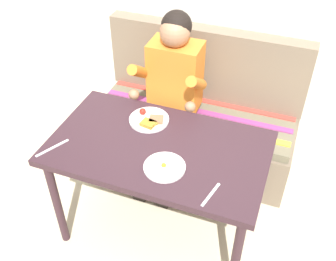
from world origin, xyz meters
TOP-DOWN VIEW (x-y plane):
  - ground_plane at (0.00, 0.00)m, footprint 8.00×8.00m
  - table at (0.00, 0.00)m, footprint 1.20×0.70m
  - couch at (0.00, 0.76)m, footprint 1.44×0.56m
  - person at (-0.14, 0.59)m, footprint 0.45×0.61m
  - plate_breakfast at (-0.13, 0.18)m, footprint 0.24×0.24m
  - plate_eggs at (0.09, -0.15)m, footprint 0.22×0.22m
  - fork at (0.37, -0.24)m, footprint 0.05×0.17m
  - knife at (-0.53, -0.22)m, footprint 0.10×0.18m

SIDE VIEW (x-z plane):
  - ground_plane at x=0.00m, z-range 0.00..0.00m
  - couch at x=0.00m, z-range -0.17..0.83m
  - table at x=0.00m, z-range 0.28..1.01m
  - fork at x=0.37m, z-range 0.73..0.73m
  - knife at x=-0.53m, z-range 0.73..0.73m
  - plate_eggs at x=0.09m, z-range 0.72..0.76m
  - person at x=-0.14m, z-range 0.13..1.35m
  - plate_breakfast at x=-0.13m, z-range 0.72..0.77m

